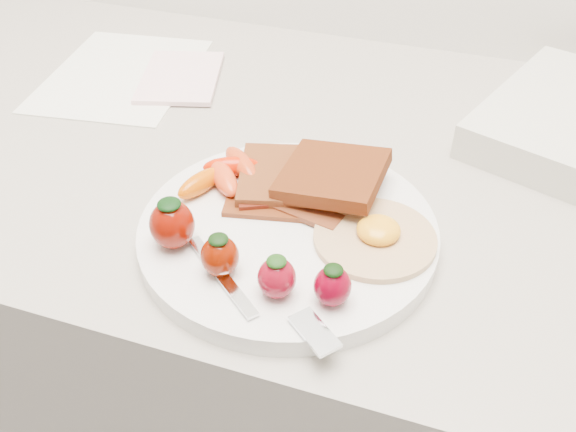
% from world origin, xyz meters
% --- Properties ---
extents(counter, '(2.00, 0.60, 0.90)m').
position_xyz_m(counter, '(0.00, 1.70, 0.45)').
color(counter, gray).
rests_on(counter, ground).
extents(plate, '(0.27, 0.27, 0.02)m').
position_xyz_m(plate, '(0.01, 1.55, 0.91)').
color(plate, white).
rests_on(plate, counter).
extents(toast_lower, '(0.12, 0.12, 0.01)m').
position_xyz_m(toast_lower, '(-0.00, 1.61, 0.93)').
color(toast_lower, '#4D1F0D').
rests_on(toast_lower, plate).
extents(toast_upper, '(0.10, 0.09, 0.02)m').
position_xyz_m(toast_upper, '(0.04, 1.61, 0.94)').
color(toast_upper, '#371505').
rests_on(toast_upper, toast_lower).
extents(fried_egg, '(0.13, 0.13, 0.02)m').
position_xyz_m(fried_egg, '(0.09, 1.56, 0.92)').
color(fried_egg, beige).
rests_on(fried_egg, plate).
extents(bacon_strips, '(0.11, 0.07, 0.01)m').
position_xyz_m(bacon_strips, '(0.01, 1.57, 0.92)').
color(bacon_strips, '#471704').
rests_on(bacon_strips, plate).
extents(baby_carrots, '(0.07, 0.10, 0.02)m').
position_xyz_m(baby_carrots, '(-0.06, 1.60, 0.93)').
color(baby_carrots, red).
rests_on(baby_carrots, plate).
extents(strawberries, '(0.18, 0.06, 0.05)m').
position_xyz_m(strawberries, '(-0.01, 1.48, 0.94)').
color(strawberries, '#690B01').
rests_on(strawberries, plate).
extents(fork, '(0.16, 0.09, 0.00)m').
position_xyz_m(fork, '(0.03, 1.46, 0.92)').
color(fork, silver).
rests_on(fork, plate).
extents(paper_sheet, '(0.21, 0.26, 0.00)m').
position_xyz_m(paper_sheet, '(-0.30, 1.79, 0.90)').
color(paper_sheet, white).
rests_on(paper_sheet, counter).
extents(notepad, '(0.13, 0.16, 0.01)m').
position_xyz_m(notepad, '(-0.22, 1.80, 0.91)').
color(notepad, '#FFD1D5').
rests_on(notepad, paper_sheet).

